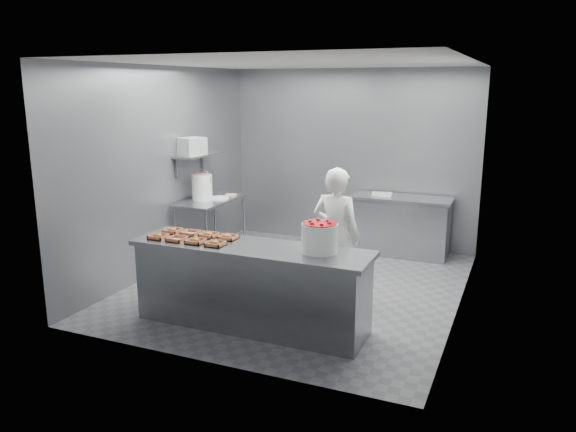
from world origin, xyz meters
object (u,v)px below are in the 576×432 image
(back_counter, at_px, (400,226))
(tray_5, at_px, (191,233))
(strawberry_tub, at_px, (320,237))
(glaze_bucket, at_px, (202,187))
(tray_0, at_px, (158,236))
(appliance, at_px, (192,146))
(tray_2, at_px, (196,241))
(prep_table, at_px, (211,220))
(tray_6, at_px, (209,235))
(tray_7, at_px, (228,237))
(worker, at_px, (336,236))
(tray_4, at_px, (173,230))
(tray_1, at_px, (177,239))
(tray_3, at_px, (215,243))
(service_counter, at_px, (251,286))

(back_counter, relative_size, tray_5, 8.01)
(strawberry_tub, relative_size, glaze_bucket, 0.82)
(tray_0, relative_size, appliance, 0.56)
(tray_2, height_order, glaze_bucket, glaze_bucket)
(prep_table, height_order, tray_0, tray_0)
(tray_6, bearing_deg, back_counter, 64.52)
(tray_5, xyz_separation_m, tray_7, (0.48, -0.00, 0.00))
(worker, height_order, strawberry_tub, worker)
(appliance, bearing_deg, tray_4, -46.07)
(tray_6, distance_m, glaze_bucket, 2.09)
(tray_0, relative_size, worker, 0.12)
(tray_1, xyz_separation_m, strawberry_tub, (1.57, 0.21, 0.14))
(prep_table, height_order, tray_5, tray_5)
(tray_7, bearing_deg, worker, 42.92)
(back_counter, xyz_separation_m, tray_3, (-1.24, -3.39, 0.47))
(strawberry_tub, bearing_deg, glaze_bucket, 143.99)
(tray_4, bearing_deg, tray_2, -29.76)
(tray_5, distance_m, tray_6, 0.24)
(prep_table, xyz_separation_m, tray_0, (0.59, -2.09, 0.33))
(worker, bearing_deg, glaze_bucket, -13.62)
(back_counter, height_order, tray_3, tray_3)
(prep_table, distance_m, glaze_bucket, 0.52)
(tray_3, relative_size, tray_7, 1.00)
(strawberry_tub, bearing_deg, worker, 98.27)
(service_counter, height_order, strawberry_tub, strawberry_tub)
(tray_4, distance_m, worker, 1.89)
(service_counter, bearing_deg, tray_7, 158.22)
(tray_3, distance_m, tray_4, 0.77)
(worker, bearing_deg, tray_5, 38.11)
(back_counter, xyz_separation_m, tray_7, (-1.24, -3.11, 0.47))
(tray_4, bearing_deg, back_counter, 57.76)
(tray_7, height_order, strawberry_tub, strawberry_tub)
(tray_1, xyz_separation_m, tray_6, (0.24, 0.27, 0.00))
(tray_3, bearing_deg, tray_6, 131.17)
(tray_0, bearing_deg, back_counter, 59.90)
(tray_1, distance_m, tray_7, 0.55)
(service_counter, height_order, tray_1, tray_1)
(tray_1, relative_size, tray_2, 1.00)
(tray_1, xyz_separation_m, tray_5, (0.00, 0.27, 0.00))
(tray_0, height_order, strawberry_tub, strawberry_tub)
(tray_1, distance_m, tray_6, 0.36)
(tray_0, xyz_separation_m, tray_5, (0.24, 0.27, -0.00))
(tray_0, xyz_separation_m, glaze_bucket, (-0.67, 2.01, 0.17))
(tray_1, bearing_deg, tray_4, 131.53)
(strawberry_tub, bearing_deg, service_counter, -174.66)
(tray_7, relative_size, glaze_bucket, 0.42)
(worker, height_order, appliance, appliance)
(glaze_bucket, bearing_deg, tray_6, -56.43)
(glaze_bucket, bearing_deg, back_counter, 27.63)
(tray_5, distance_m, glaze_bucket, 1.97)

